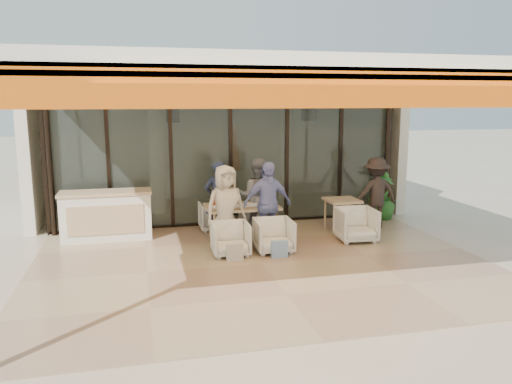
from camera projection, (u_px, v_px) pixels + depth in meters
ground at (262, 265)px, 8.87m from camera, size 70.00×70.00×0.00m
terrace_floor at (262, 264)px, 8.87m from camera, size 8.00×6.00×0.01m
terrace_structure at (267, 77)px, 8.02m from camera, size 8.00×6.00×3.40m
glass_storefront at (230, 157)px, 11.44m from camera, size 8.08×0.10×3.20m
interior_block at (215, 124)px, 13.55m from camera, size 9.05×3.62×3.52m
host_counter at (107, 215)px, 10.33m from camera, size 1.85×0.65×1.04m
dining_table at (241, 208)px, 10.29m from camera, size 1.50×0.90×0.93m
chair_far_left at (215, 215)px, 11.16m from camera, size 0.68×0.64×0.70m
chair_far_right at (251, 215)px, 11.36m from camera, size 0.68×0.66×0.59m
chair_near_left at (231, 237)px, 9.34m from camera, size 0.70×0.65×0.70m
chair_near_right at (274, 234)px, 9.53m from camera, size 0.72×0.67×0.72m
diner_navy at (218, 199)px, 10.59m from camera, size 0.63×0.46×1.62m
diner_grey at (257, 196)px, 10.78m from camera, size 0.96×0.84×1.67m
diner_cream at (226, 207)px, 9.73m from camera, size 0.90×0.67×1.65m
diner_periwinkle at (267, 204)px, 9.92m from camera, size 1.04×0.55×1.70m
tote_bag_cream at (235, 253)px, 8.99m from camera, size 0.30×0.10×0.34m
tote_bag_blue at (280, 250)px, 9.18m from camera, size 0.30×0.10×0.34m
side_table at (342, 204)px, 10.93m from camera, size 0.70×0.70×0.74m
side_chair at (356, 223)px, 10.26m from camera, size 0.81×0.76×0.78m
standing_woman at (376, 193)px, 11.24m from camera, size 1.07×0.63×1.63m
potted_palm at (382, 194)px, 12.12m from camera, size 1.00×1.00×1.26m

